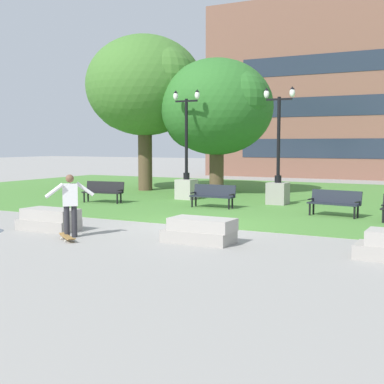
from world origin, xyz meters
TOP-DOWN VIEW (x-y plane):
  - ground_plane at (0.00, 0.00)m, footprint 140.00×140.00m
  - grass_lawn at (0.00, 10.00)m, footprint 40.00×20.00m
  - concrete_block_center at (-3.46, -2.65)m, footprint 1.82×0.90m
  - concrete_block_left at (1.35, -2.35)m, footprint 1.84×0.90m
  - person_skateboarder at (-2.11, -3.29)m, footprint 0.83×1.19m
  - skateboard at (-1.89, -3.69)m, footprint 0.95×0.75m
  - park_bench_near_right at (3.26, 4.17)m, footprint 1.86×0.79m
  - park_bench_far_left at (-6.50, 3.93)m, footprint 1.85×0.76m
  - park_bench_far_right at (-1.57, 4.49)m, footprint 1.80×0.53m
  - lamp_post_left at (-4.05, 6.85)m, footprint 1.32×0.80m
  - lamp_post_right at (0.30, 6.82)m, footprint 1.32×0.80m
  - tree_far_right at (-8.34, 9.94)m, footprint 6.56×6.25m
  - tree_near_left at (-4.15, 10.12)m, footprint 5.95×5.67m
  - building_facade_distant at (1.25, 24.50)m, footprint 25.76×1.03m

SIDE VIEW (x-z plane):
  - ground_plane at x=0.00m, z-range 0.00..0.00m
  - grass_lawn at x=0.00m, z-range 0.00..0.02m
  - skateboard at x=-1.89m, z-range 0.02..0.15m
  - concrete_block_center at x=-3.46m, z-range -0.01..0.63m
  - concrete_block_left at x=1.35m, z-range -0.01..0.63m
  - park_bench_near_right at x=3.26m, z-range 0.09..0.99m
  - park_bench_far_left at x=-6.50m, z-range 0.09..0.99m
  - park_bench_far_right at x=-1.57m, z-range 0.09..0.99m
  - person_skateboarder at x=-2.11m, z-range 0.12..1.83m
  - lamp_post_right at x=0.30m, z-range -1.41..3.42m
  - lamp_post_left at x=-4.05m, z-range -1.44..3.48m
  - tree_near_left at x=-4.15m, z-range 0.92..7.69m
  - tree_far_right at x=-8.34m, z-range 1.41..9.68m
  - building_facade_distant at x=1.25m, z-range -0.01..13.24m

